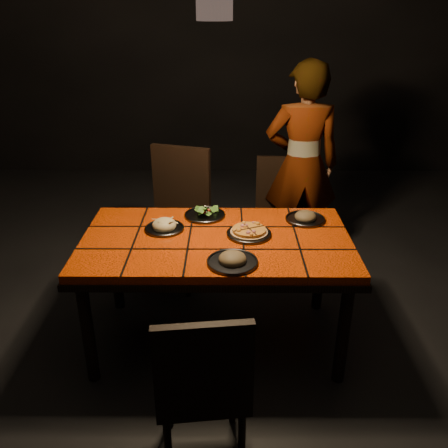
{
  "coord_description": "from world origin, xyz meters",
  "views": [
    {
      "loc": [
        0.06,
        -2.53,
        2.02
      ],
      "look_at": [
        0.05,
        0.04,
        0.82
      ],
      "focal_mm": 38.0,
      "sensor_mm": 36.0,
      "label": 1
    }
  ],
  "objects_px": {
    "chair_near": "(203,383)",
    "chair_far_right": "(280,205)",
    "chair_far_left": "(176,206)",
    "diner": "(302,165)",
    "dining_table": "(216,249)",
    "plate_pasta": "(164,227)",
    "plate_pizza": "(249,233)"
  },
  "relations": [
    {
      "from": "diner",
      "to": "plate_pizza",
      "type": "xyz_separation_m",
      "value": [
        -0.48,
        -1.13,
        -0.06
      ]
    },
    {
      "from": "chair_near",
      "to": "diner",
      "type": "relative_size",
      "value": 0.54
    },
    {
      "from": "chair_far_right",
      "to": "plate_pizza",
      "type": "relative_size",
      "value": 2.99
    },
    {
      "from": "chair_far_right",
      "to": "plate_pasta",
      "type": "height_order",
      "value": "chair_far_right"
    },
    {
      "from": "chair_far_left",
      "to": "diner",
      "type": "relative_size",
      "value": 0.63
    },
    {
      "from": "chair_near",
      "to": "diner",
      "type": "bearing_deg",
      "value": -115.32
    },
    {
      "from": "chair_far_right",
      "to": "plate_pizza",
      "type": "xyz_separation_m",
      "value": [
        -0.31,
        -1.05,
        0.26
      ]
    },
    {
      "from": "chair_near",
      "to": "chair_far_right",
      "type": "distance_m",
      "value": 2.1
    },
    {
      "from": "diner",
      "to": "plate_pizza",
      "type": "distance_m",
      "value": 1.23
    },
    {
      "from": "chair_far_left",
      "to": "plate_pizza",
      "type": "xyz_separation_m",
      "value": [
        0.52,
        -0.81,
        0.17
      ]
    },
    {
      "from": "diner",
      "to": "plate_pasta",
      "type": "xyz_separation_m",
      "value": [
        -0.99,
        -1.05,
        -0.06
      ]
    },
    {
      "from": "dining_table",
      "to": "plate_pizza",
      "type": "distance_m",
      "value": 0.22
    },
    {
      "from": "plate_pizza",
      "to": "plate_pasta",
      "type": "relative_size",
      "value": 1.24
    },
    {
      "from": "chair_far_left",
      "to": "chair_near",
      "type": "bearing_deg",
      "value": -63.76
    },
    {
      "from": "plate_pasta",
      "to": "chair_far_left",
      "type": "bearing_deg",
      "value": 90.42
    },
    {
      "from": "dining_table",
      "to": "chair_far_right",
      "type": "bearing_deg",
      "value": 65.03
    },
    {
      "from": "plate_pizza",
      "to": "plate_pasta",
      "type": "distance_m",
      "value": 0.52
    },
    {
      "from": "chair_near",
      "to": "plate_pasta",
      "type": "relative_size",
      "value": 3.73
    },
    {
      "from": "dining_table",
      "to": "chair_far_right",
      "type": "relative_size",
      "value": 1.81
    },
    {
      "from": "chair_near",
      "to": "chair_far_left",
      "type": "height_order",
      "value": "chair_far_left"
    },
    {
      "from": "dining_table",
      "to": "chair_near",
      "type": "height_order",
      "value": "chair_near"
    },
    {
      "from": "chair_far_right",
      "to": "plate_pizza",
      "type": "distance_m",
      "value": 1.12
    },
    {
      "from": "dining_table",
      "to": "diner",
      "type": "relative_size",
      "value": 0.98
    },
    {
      "from": "diner",
      "to": "chair_far_right",
      "type": "bearing_deg",
      "value": 25.08
    },
    {
      "from": "plate_pasta",
      "to": "plate_pizza",
      "type": "bearing_deg",
      "value": -8.06
    },
    {
      "from": "dining_table",
      "to": "chair_far_left",
      "type": "height_order",
      "value": "chair_far_left"
    },
    {
      "from": "chair_near",
      "to": "plate_pasta",
      "type": "xyz_separation_m",
      "value": [
        -0.28,
        1.05,
        0.26
      ]
    },
    {
      "from": "dining_table",
      "to": "chair_near",
      "type": "distance_m",
      "value": 0.96
    },
    {
      "from": "plate_pizza",
      "to": "chair_near",
      "type": "bearing_deg",
      "value": -103.6
    },
    {
      "from": "chair_far_left",
      "to": "chair_far_right",
      "type": "distance_m",
      "value": 0.87
    },
    {
      "from": "chair_near",
      "to": "chair_far_left",
      "type": "xyz_separation_m",
      "value": [
        -0.29,
        1.79,
        0.08
      ]
    },
    {
      "from": "diner",
      "to": "plate_pasta",
      "type": "height_order",
      "value": "diner"
    }
  ]
}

